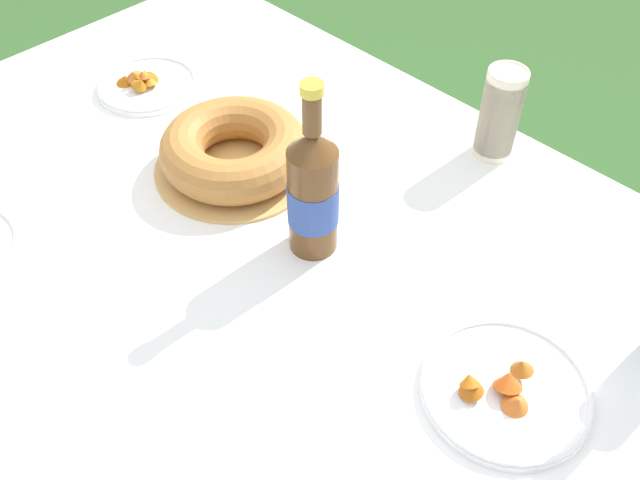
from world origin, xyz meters
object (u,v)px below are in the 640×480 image
(bundt_cake, at_px, (234,150))
(cider_bottle_amber, at_px, (313,192))
(cup_stack, at_px, (500,114))
(snack_plate_right, at_px, (146,83))
(snack_plate_near, at_px, (506,388))

(bundt_cake, relative_size, cider_bottle_amber, 0.96)
(cup_stack, height_order, snack_plate_right, cup_stack)
(cider_bottle_amber, height_order, snack_plate_right, cider_bottle_amber)
(bundt_cake, height_order, snack_plate_near, bundt_cake)
(snack_plate_near, bearing_deg, cider_bottle_amber, 178.04)
(cup_stack, bearing_deg, cider_bottle_amber, -99.48)
(cup_stack, height_order, snack_plate_near, cup_stack)
(cup_stack, bearing_deg, snack_plate_right, -152.15)
(cider_bottle_amber, distance_m, snack_plate_near, 0.40)
(cider_bottle_amber, height_order, snack_plate_near, cider_bottle_amber)
(bundt_cake, distance_m, cider_bottle_amber, 0.25)
(bundt_cake, xyz_separation_m, snack_plate_right, (-0.33, 0.04, -0.03))
(bundt_cake, height_order, cider_bottle_amber, cider_bottle_amber)
(cup_stack, xyz_separation_m, snack_plate_near, (0.32, -0.41, -0.08))
(cider_bottle_amber, relative_size, snack_plate_right, 1.48)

